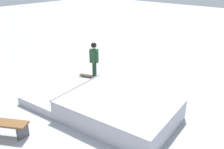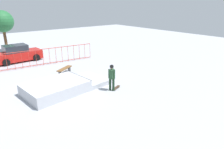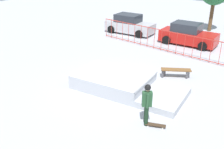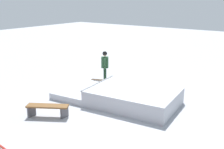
# 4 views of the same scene
# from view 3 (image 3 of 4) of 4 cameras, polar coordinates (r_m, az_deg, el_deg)

# --- Properties ---
(ground_plane) EXTENTS (60.00, 60.00, 0.00)m
(ground_plane) POSITION_cam_3_polar(r_m,az_deg,el_deg) (13.67, 1.75, -2.35)
(ground_plane) COLOR #A8AAB2
(skate_ramp) EXTENTS (5.64, 3.16, 0.74)m
(skate_ramp) POSITION_cam_3_polar(r_m,az_deg,el_deg) (13.18, 2.07, -1.89)
(skate_ramp) COLOR #B0B3BB
(skate_ramp) RESTS_ON ground
(skater) EXTENTS (0.44, 0.40, 1.73)m
(skater) POSITION_cam_3_polar(r_m,az_deg,el_deg) (10.29, 7.50, -5.74)
(skater) COLOR black
(skater) RESTS_ON ground
(skateboard) EXTENTS (0.82, 0.48, 0.09)m
(skateboard) POSITION_cam_3_polar(r_m,az_deg,el_deg) (10.66, 9.31, -10.63)
(skateboard) COLOR #3F2D1E
(skateboard) RESTS_ON ground
(perimeter_fence) EXTENTS (12.29, 1.24, 1.50)m
(perimeter_fence) POSITION_cam_3_polar(r_m,az_deg,el_deg) (18.45, 12.88, 6.75)
(perimeter_fence) COLOR #B22D23
(perimeter_fence) RESTS_ON ground
(park_bench) EXTENTS (1.58, 1.17, 0.48)m
(park_bench) POSITION_cam_3_polar(r_m,az_deg,el_deg) (14.84, 13.54, 0.68)
(park_bench) COLOR brown
(park_bench) RESTS_ON ground
(parked_car_silver) EXTENTS (4.18, 2.09, 1.60)m
(parked_car_silver) POSITION_cam_3_polar(r_m,az_deg,el_deg) (23.03, 3.77, 10.61)
(parked_car_silver) COLOR #B7B7BC
(parked_car_silver) RESTS_ON ground
(parked_car_red) EXTENTS (4.17, 2.06, 1.60)m
(parked_car_red) POSITION_cam_3_polar(r_m,az_deg,el_deg) (20.72, 15.97, 8.19)
(parked_car_red) COLOR red
(parked_car_red) RESTS_ON ground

